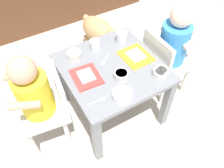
% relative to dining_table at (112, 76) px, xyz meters
% --- Properties ---
extents(ground_plane, '(7.00, 7.00, 0.00)m').
position_rel_dining_table_xyz_m(ground_plane, '(0.00, 0.00, -0.36)').
color(ground_plane, beige).
extents(dining_table, '(0.54, 0.56, 0.43)m').
position_rel_dining_table_xyz_m(dining_table, '(0.00, 0.00, 0.00)').
color(dining_table, slate).
rests_on(dining_table, ground).
extents(seated_child_left, '(0.31, 0.31, 0.67)m').
position_rel_dining_table_xyz_m(seated_child_left, '(-0.43, 0.03, 0.06)').
color(seated_child_left, silver).
rests_on(seated_child_left, ground).
extents(seated_child_right, '(0.28, 0.28, 0.69)m').
position_rel_dining_table_xyz_m(seated_child_right, '(0.43, -0.01, 0.07)').
color(seated_child_right, silver).
rests_on(seated_child_right, ground).
extents(dog, '(0.24, 0.45, 0.34)m').
position_rel_dining_table_xyz_m(dog, '(0.22, 0.56, -0.13)').
color(dog, tan).
rests_on(dog, ground).
extents(food_tray_left, '(0.15, 0.18, 0.02)m').
position_rel_dining_table_xyz_m(food_tray_left, '(-0.16, -0.00, 0.08)').
color(food_tray_left, red).
rests_on(food_tray_left, dining_table).
extents(food_tray_right, '(0.16, 0.18, 0.02)m').
position_rel_dining_table_xyz_m(food_tray_right, '(0.16, -0.00, 0.08)').
color(food_tray_right, gold).
rests_on(food_tray_right, dining_table).
extents(water_cup_left, '(0.07, 0.07, 0.07)m').
position_rel_dining_table_xyz_m(water_cup_left, '(0.17, 0.16, 0.10)').
color(water_cup_left, white).
rests_on(water_cup_left, dining_table).
extents(water_cup_right, '(0.06, 0.06, 0.06)m').
position_rel_dining_table_xyz_m(water_cup_right, '(-0.01, 0.19, 0.10)').
color(water_cup_right, white).
rests_on(water_cup_right, dining_table).
extents(cereal_bowl_left_side, '(0.10, 0.10, 0.04)m').
position_rel_dining_table_xyz_m(cereal_bowl_left_side, '(-0.07, -0.22, 0.09)').
color(cereal_bowl_left_side, white).
rests_on(cereal_bowl_left_side, dining_table).
extents(veggie_bowl_near, '(0.08, 0.08, 0.04)m').
position_rel_dining_table_xyz_m(veggie_bowl_near, '(-0.15, 0.18, 0.10)').
color(veggie_bowl_near, silver).
rests_on(veggie_bowl_near, dining_table).
extents(cereal_bowl_right_side, '(0.09, 0.09, 0.03)m').
position_rel_dining_table_xyz_m(cereal_bowl_right_side, '(0.19, -0.19, 0.09)').
color(cereal_bowl_right_side, silver).
rests_on(cereal_bowl_right_side, dining_table).
extents(veggie_bowl_far, '(0.08, 0.08, 0.04)m').
position_rel_dining_table_xyz_m(veggie_bowl_far, '(-0.00, -0.10, 0.10)').
color(veggie_bowl_far, silver).
rests_on(veggie_bowl_far, dining_table).
extents(spoon_by_left_tray, '(0.10, 0.02, 0.01)m').
position_rel_dining_table_xyz_m(spoon_by_left_tray, '(-0.18, -0.18, 0.08)').
color(spoon_by_left_tray, silver).
rests_on(spoon_by_left_tray, dining_table).
extents(spoon_by_right_tray, '(0.08, 0.08, 0.01)m').
position_rel_dining_table_xyz_m(spoon_by_right_tray, '(-0.01, 0.06, 0.08)').
color(spoon_by_right_tray, silver).
rests_on(spoon_by_right_tray, dining_table).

